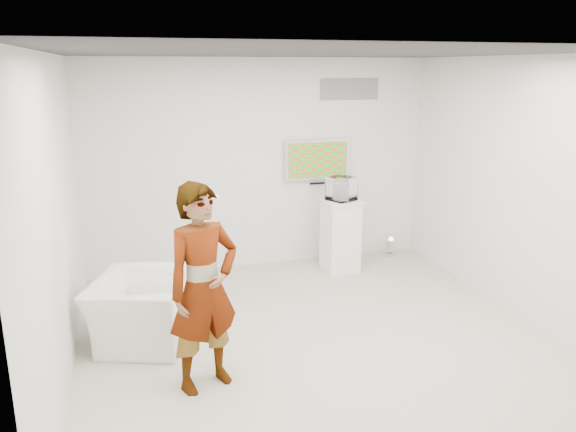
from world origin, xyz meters
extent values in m
cube|color=beige|center=(0.00, 0.00, 0.01)|extent=(5.00, 5.00, 0.01)
cube|color=#313134|center=(0.00, 0.00, 3.00)|extent=(5.00, 5.00, 0.01)
cube|color=silver|center=(0.00, 2.50, 1.50)|extent=(5.00, 0.01, 3.00)
cube|color=silver|center=(0.00, -2.50, 1.50)|extent=(5.00, 0.01, 3.00)
cube|color=silver|center=(-2.50, 0.00, 1.50)|extent=(0.01, 5.00, 3.00)
cube|color=silver|center=(2.50, 0.00, 1.50)|extent=(0.01, 5.00, 3.00)
cube|color=#BBBBC0|center=(0.85, 2.45, 1.55)|extent=(1.00, 0.08, 0.60)
cube|color=slate|center=(1.35, 2.49, 2.55)|extent=(0.90, 0.02, 0.30)
imported|color=white|center=(-1.28, -0.59, 0.96)|extent=(0.82, 0.69, 1.92)
imported|color=white|center=(-1.82, 0.48, 0.35)|extent=(1.26, 1.35, 0.71)
cube|color=white|center=(1.03, 1.92, 0.52)|extent=(0.53, 0.53, 1.04)
cylinder|color=silver|center=(2.02, 2.27, 0.14)|extent=(0.20, 0.20, 0.29)
cube|color=white|center=(1.03, 1.92, 1.21)|extent=(0.44, 0.44, 0.33)
cube|color=white|center=(1.03, 1.92, 1.16)|extent=(0.12, 0.18, 0.23)
cube|color=white|center=(-1.11, -0.36, 1.73)|extent=(0.07, 0.13, 0.03)
camera|label=1|loc=(-1.87, -5.28, 2.87)|focal=35.00mm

